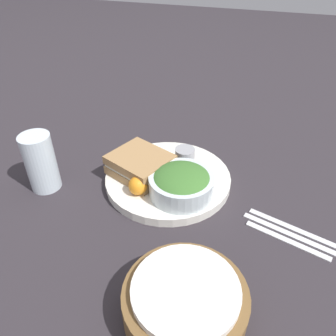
{
  "coord_description": "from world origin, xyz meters",
  "views": [
    {
      "loc": [
        -0.19,
        0.55,
        0.47
      ],
      "look_at": [
        0.0,
        0.0,
        0.04
      ],
      "focal_mm": 35.0,
      "sensor_mm": 36.0,
      "label": 1
    }
  ],
  "objects_px": {
    "fork": "(293,228)",
    "dressing_cup": "(185,157)",
    "drink_glass": "(41,162)",
    "sandwich": "(140,164)",
    "knife": "(290,234)",
    "bread_basket": "(185,303)",
    "plate": "(168,179)",
    "salad_bowl": "(181,183)",
    "spoon": "(287,240)"
  },
  "relations": [
    {
      "from": "sandwich",
      "to": "dressing_cup",
      "type": "height_order",
      "value": "sandwich"
    },
    {
      "from": "plate",
      "to": "sandwich",
      "type": "relative_size",
      "value": 1.81
    },
    {
      "from": "spoon",
      "to": "salad_bowl",
      "type": "bearing_deg",
      "value": -175.86
    },
    {
      "from": "sandwich",
      "to": "spoon",
      "type": "distance_m",
      "value": 0.34
    },
    {
      "from": "drink_glass",
      "to": "bread_basket",
      "type": "height_order",
      "value": "drink_glass"
    },
    {
      "from": "dressing_cup",
      "to": "fork",
      "type": "height_order",
      "value": "dressing_cup"
    },
    {
      "from": "dressing_cup",
      "to": "drink_glass",
      "type": "xyz_separation_m",
      "value": [
        0.28,
        0.15,
        0.02
      ]
    },
    {
      "from": "salad_bowl",
      "to": "dressing_cup",
      "type": "bearing_deg",
      "value": -77.57
    },
    {
      "from": "sandwich",
      "to": "spoon",
      "type": "bearing_deg",
      "value": 165.75
    },
    {
      "from": "salad_bowl",
      "to": "fork",
      "type": "relative_size",
      "value": 0.77
    },
    {
      "from": "plate",
      "to": "dressing_cup",
      "type": "bearing_deg",
      "value": -113.27
    },
    {
      "from": "dressing_cup",
      "to": "knife",
      "type": "xyz_separation_m",
      "value": [
        -0.25,
        0.13,
        -0.04
      ]
    },
    {
      "from": "drink_glass",
      "to": "knife",
      "type": "relative_size",
      "value": 0.7
    },
    {
      "from": "sandwich",
      "to": "fork",
      "type": "bearing_deg",
      "value": 171.85
    },
    {
      "from": "fork",
      "to": "dressing_cup",
      "type": "bearing_deg",
      "value": 171.75
    },
    {
      "from": "bread_basket",
      "to": "knife",
      "type": "relative_size",
      "value": 0.98
    },
    {
      "from": "knife",
      "to": "spoon",
      "type": "distance_m",
      "value": 0.02
    },
    {
      "from": "drink_glass",
      "to": "knife",
      "type": "height_order",
      "value": "drink_glass"
    },
    {
      "from": "sandwich",
      "to": "knife",
      "type": "relative_size",
      "value": 0.84
    },
    {
      "from": "dressing_cup",
      "to": "drink_glass",
      "type": "height_order",
      "value": "drink_glass"
    },
    {
      "from": "fork",
      "to": "knife",
      "type": "xyz_separation_m",
      "value": [
        0.0,
        0.02,
        0.0
      ]
    },
    {
      "from": "plate",
      "to": "fork",
      "type": "bearing_deg",
      "value": 167.9
    },
    {
      "from": "bread_basket",
      "to": "spoon",
      "type": "distance_m",
      "value": 0.25
    },
    {
      "from": "plate",
      "to": "salad_bowl",
      "type": "height_order",
      "value": "salad_bowl"
    },
    {
      "from": "spoon",
      "to": "knife",
      "type": "bearing_deg",
      "value": 90.0
    },
    {
      "from": "drink_glass",
      "to": "dressing_cup",
      "type": "bearing_deg",
      "value": -150.93
    },
    {
      "from": "salad_bowl",
      "to": "spoon",
      "type": "xyz_separation_m",
      "value": [
        -0.22,
        0.05,
        -0.04
      ]
    },
    {
      "from": "plate",
      "to": "knife",
      "type": "xyz_separation_m",
      "value": [
        -0.27,
        0.08,
        -0.01
      ]
    },
    {
      "from": "dressing_cup",
      "to": "drink_glass",
      "type": "relative_size",
      "value": 0.35
    },
    {
      "from": "knife",
      "to": "spoon",
      "type": "xyz_separation_m",
      "value": [
        0.0,
        0.02,
        0.0
      ]
    },
    {
      "from": "plate",
      "to": "bread_basket",
      "type": "bearing_deg",
      "value": 113.1
    },
    {
      "from": "plate",
      "to": "knife",
      "type": "height_order",
      "value": "plate"
    },
    {
      "from": "plate",
      "to": "bread_basket",
      "type": "height_order",
      "value": "bread_basket"
    },
    {
      "from": "bread_basket",
      "to": "spoon",
      "type": "height_order",
      "value": "bread_basket"
    },
    {
      "from": "plate",
      "to": "dressing_cup",
      "type": "distance_m",
      "value": 0.07
    },
    {
      "from": "plate",
      "to": "sandwich",
      "type": "height_order",
      "value": "sandwich"
    },
    {
      "from": "dressing_cup",
      "to": "fork",
      "type": "xyz_separation_m",
      "value": [
        -0.25,
        0.11,
        -0.04
      ]
    },
    {
      "from": "salad_bowl",
      "to": "drink_glass",
      "type": "relative_size",
      "value": 1.04
    },
    {
      "from": "dressing_cup",
      "to": "spoon",
      "type": "distance_m",
      "value": 0.28
    },
    {
      "from": "drink_glass",
      "to": "knife",
      "type": "distance_m",
      "value": 0.53
    },
    {
      "from": "fork",
      "to": "knife",
      "type": "height_order",
      "value": "same"
    },
    {
      "from": "salad_bowl",
      "to": "drink_glass",
      "type": "bearing_deg",
      "value": 9.82
    },
    {
      "from": "fork",
      "to": "drink_glass",
      "type": "bearing_deg",
      "value": -159.75
    },
    {
      "from": "plate",
      "to": "knife",
      "type": "distance_m",
      "value": 0.28
    },
    {
      "from": "dressing_cup",
      "to": "bread_basket",
      "type": "height_order",
      "value": "bread_basket"
    },
    {
      "from": "sandwich",
      "to": "fork",
      "type": "relative_size",
      "value": 0.88
    },
    {
      "from": "salad_bowl",
      "to": "dressing_cup",
      "type": "height_order",
      "value": "salad_bowl"
    },
    {
      "from": "spoon",
      "to": "fork",
      "type": "bearing_deg",
      "value": 90.0
    },
    {
      "from": "plate",
      "to": "salad_bowl",
      "type": "bearing_deg",
      "value": 133.15
    },
    {
      "from": "salad_bowl",
      "to": "fork",
      "type": "distance_m",
      "value": 0.23
    }
  ]
}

